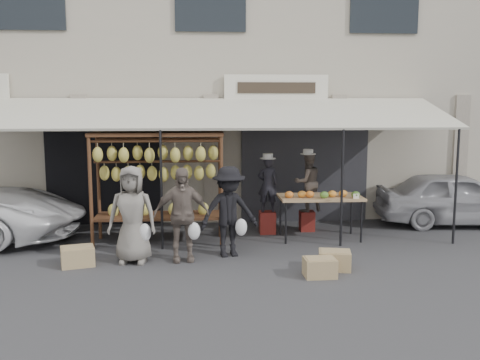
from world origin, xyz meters
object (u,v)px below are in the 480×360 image
object	(u,v)px
crate_far	(78,256)
customer_mid	(181,215)
vendor_left	(268,184)
customer_right	(229,212)
banana_rack	(158,166)
customer_left	(132,215)
vendor_right	(308,182)
produce_table	(321,198)
crate_near_a	(320,268)
sedan	(457,198)
crate_near_b	(335,260)

from	to	relation	value
crate_far	customer_mid	bearing A→B (deg)	5.55
vendor_left	customer_right	world-z (taller)	customer_right
banana_rack	customer_left	bearing A→B (deg)	-105.25
vendor_right	customer_right	distance (m)	2.62
produce_table	crate_near_a	xyz separation A→B (m)	(-0.54, -2.40, -0.72)
sedan	customer_left	bearing A→B (deg)	114.45
banana_rack	vendor_left	world-z (taller)	banana_rack
customer_left	crate_near_b	bearing A→B (deg)	-5.99
crate_near_a	sedan	bearing A→B (deg)	41.39
crate_near_b	produce_table	bearing A→B (deg)	84.39
produce_table	customer_right	size ratio (longest dim) A/B	1.02
crate_near_a	crate_near_b	bearing A→B (deg)	47.36
produce_table	customer_mid	distance (m)	3.11
vendor_left	customer_right	size ratio (longest dim) A/B	0.71
banana_rack	customer_right	size ratio (longest dim) A/B	1.56
customer_left	crate_near_a	world-z (taller)	customer_left
banana_rack	customer_right	xyz separation A→B (m)	(1.36, -1.01, -0.74)
banana_rack	produce_table	distance (m)	3.38
vendor_right	crate_far	bearing A→B (deg)	10.92
produce_table	crate_far	world-z (taller)	produce_table
vendor_left	customer_right	distance (m)	1.94
banana_rack	vendor_right	xyz separation A→B (m)	(3.18, 0.85, -0.48)
produce_table	customer_right	world-z (taller)	customer_right
banana_rack	crate_far	world-z (taller)	banana_rack
crate_near_a	customer_right	bearing A→B (deg)	137.38
customer_right	crate_near_b	bearing A→B (deg)	-42.79
vendor_left	customer_left	world-z (taller)	customer_left
customer_left	sedan	size ratio (longest dim) A/B	0.47
customer_right	crate_near_a	distance (m)	2.04
vendor_left	crate_near_a	bearing A→B (deg)	101.77
crate_near_b	crate_near_a	bearing A→B (deg)	-132.64
sedan	customer_right	bearing A→B (deg)	117.44
customer_right	vendor_right	bearing A→B (deg)	31.04
banana_rack	sedan	distance (m)	6.93
crate_near_b	crate_far	world-z (taller)	crate_far
vendor_right	customer_right	size ratio (longest dim) A/B	0.78
sedan	banana_rack	bearing A→B (deg)	105.21
crate_near_a	banana_rack	bearing A→B (deg)	140.19
vendor_left	customer_left	size ratio (longest dim) A/B	0.69
crate_near_b	sedan	distance (m)	4.84
vendor_right	crate_near_a	xyz separation A→B (m)	(-0.41, -3.16, -0.94)
produce_table	customer_mid	xyz separation A→B (m)	(-2.80, -1.34, -0.03)
customer_mid	crate_far	bearing A→B (deg)	179.61
customer_left	crate_near_b	distance (m)	3.59
crate_near_a	crate_far	bearing A→B (deg)	167.71
banana_rack	sedan	world-z (taller)	banana_rack
customer_left	crate_near_a	xyz separation A→B (m)	(3.13, -1.02, -0.71)
vendor_left	crate_near_a	size ratio (longest dim) A/B	2.34
produce_table	vendor_right	distance (m)	0.80
crate_near_a	sedan	distance (m)	5.33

